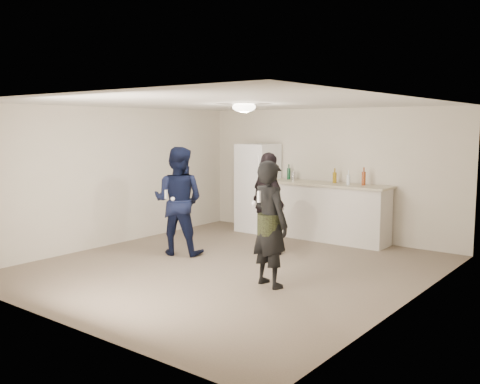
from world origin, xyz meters
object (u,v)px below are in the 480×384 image
Objects in this scene: counter at (322,212)px; fridge at (258,188)px; woman at (270,224)px; spectator at (268,204)px; shaker at (293,176)px; man at (178,201)px.

fridge is at bearing -177.25° from counter.
spectator is at bearing -40.35° from woman.
woman is at bearing -51.73° from fridge.
shaker is 0.10× the size of spectator.
woman is 1.83m from spectator.
fridge is 2.04m from spectator.
counter is at bearing -59.00° from woman.
fridge is 3.86m from woman.
woman is at bearing 143.01° from man.
woman is (2.39, -3.03, -0.05)m from fridge.
counter is 3.26m from woman.
man reaches higher than spectator.
fridge is 2.46m from man.
counter is 1.44× the size of fridge.
counter is at bearing -140.60° from man.
fridge reaches higher than spectator.
man reaches higher than fridge.
fridge is 1.04× the size of spectator.
fridge is 10.59× the size of shaker.
woman is 0.99× the size of spectator.
spectator reaches higher than woman.
spectator is at bearing -165.51° from man.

